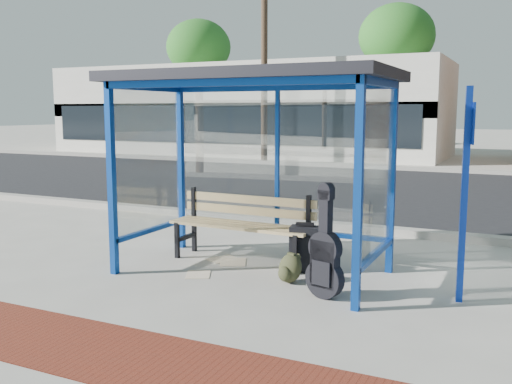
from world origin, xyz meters
The scene contains 19 objects.
ground centered at (0.00, 0.00, 0.00)m, with size 120.00×120.00×0.00m, color #B2ADA0.
brick_paver_strip centered at (0.00, -2.60, 0.01)m, with size 60.00×1.00×0.01m, color maroon.
curb_near centered at (0.00, 2.90, 0.06)m, with size 60.00×0.25×0.12m, color gray.
street_asphalt centered at (0.00, 8.00, 0.00)m, with size 60.00×10.00×0.00m, color black.
curb_far centered at (0.00, 13.10, 0.06)m, with size 60.00×0.25×0.12m, color gray.
far_sidewalk centered at (0.00, 15.00, 0.00)m, with size 60.00×4.00×0.01m, color #B2ADA0.
bus_shelter centered at (0.00, 0.07, 2.07)m, with size 3.30×1.80×2.42m.
storefront_white centered at (-9.00, 17.99, 2.00)m, with size 18.00×6.04×4.00m.
tree_left centered at (-14.00, 22.00, 5.45)m, with size 3.60×3.60×7.03m.
tree_mid centered at (-3.00, 22.00, 5.45)m, with size 3.60×3.60×7.03m.
utility_pole_west centered at (-6.00, 13.40, 4.11)m, with size 1.60×0.24×8.00m.
bench centered at (-0.36, 0.47, 0.52)m, with size 1.95×0.52×0.92m.
guitar_bag centered at (1.10, -0.52, 0.42)m, with size 0.44×0.23×1.16m.
suitcase centered at (0.55, 0.33, 0.28)m, with size 0.39×0.29×0.61m.
backpack centered at (0.56, -0.18, 0.16)m, with size 0.34×0.32×0.35m.
sign_post centered at (2.41, -0.03, 1.24)m, with size 0.12×0.27×2.21m.
newspaper_a centered at (-0.44, 0.33, 0.00)m, with size 0.42×0.33×0.01m, color white.
newspaper_b centered at (-0.55, -0.36, 0.00)m, with size 0.36×0.28×0.01m, color white.
newspaper_c centered at (-0.63, 0.40, 0.00)m, with size 0.39×0.30×0.01m, color white.
Camera 1 is at (2.95, -6.09, 1.96)m, focal length 40.00 mm.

